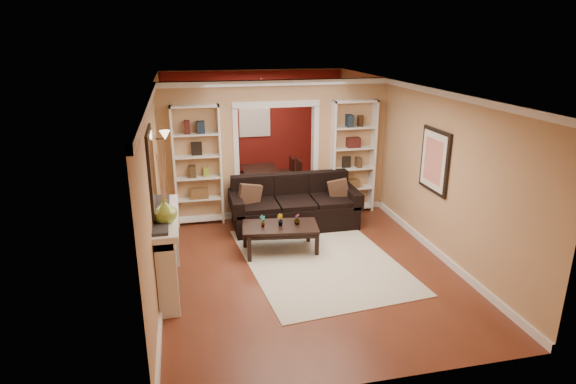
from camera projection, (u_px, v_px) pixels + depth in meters
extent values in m
plane|color=brown|center=(289.00, 236.00, 8.83)|extent=(8.00, 8.00, 0.00)
plane|color=white|center=(289.00, 86.00, 7.99)|extent=(8.00, 8.00, 0.00)
plane|color=tan|center=(254.00, 125.00, 12.12)|extent=(8.00, 0.00, 8.00)
plane|color=tan|center=(380.00, 268.00, 4.70)|extent=(8.00, 0.00, 8.00)
plane|color=tan|center=(157.00, 173.00, 7.94)|extent=(0.00, 8.00, 8.00)
plane|color=tan|center=(408.00, 158.00, 8.88)|extent=(0.00, 8.00, 8.00)
cube|color=tan|center=(276.00, 149.00, 9.52)|extent=(4.50, 0.15, 2.70)
cube|color=maroon|center=(255.00, 126.00, 12.10)|extent=(4.44, 0.04, 2.64)
cube|color=#8CA5CC|center=(255.00, 117.00, 11.99)|extent=(0.78, 0.03, 0.98)
cube|color=beige|center=(319.00, 259.00, 7.90)|extent=(2.61, 3.44, 0.01)
cube|color=black|center=(295.00, 203.00, 9.14)|extent=(2.43, 1.05, 0.95)
cube|color=brown|center=(250.00, 196.00, 8.88)|extent=(0.44, 0.23, 0.42)
cube|color=brown|center=(338.00, 191.00, 9.25)|extent=(0.39, 0.19, 0.37)
cube|color=black|center=(280.00, 239.00, 8.13)|extent=(1.33, 0.84, 0.47)
imported|color=#336626|center=(263.00, 221.00, 7.96)|extent=(0.14, 0.12, 0.21)
imported|color=#336626|center=(280.00, 220.00, 8.02)|extent=(0.13, 0.14, 0.20)
imported|color=#336626|center=(297.00, 219.00, 8.09)|extent=(0.11, 0.11, 0.18)
cube|color=white|center=(198.00, 166.00, 9.10)|extent=(0.90, 0.30, 2.30)
cube|color=white|center=(353.00, 157.00, 9.75)|extent=(0.90, 0.30, 2.30)
cube|color=white|center=(169.00, 252.00, 6.83)|extent=(0.32, 1.70, 1.16)
imported|color=olive|center=(165.00, 211.00, 6.30)|extent=(0.41, 0.41, 0.34)
cube|color=silver|center=(152.00, 170.00, 6.42)|extent=(0.03, 0.95, 1.10)
cube|color=#FFE0A5|center=(161.00, 137.00, 8.32)|extent=(0.18, 0.18, 0.22)
cube|color=black|center=(434.00, 161.00, 7.88)|extent=(0.04, 0.85, 1.05)
imported|color=black|center=(263.00, 182.00, 11.14)|extent=(1.47, 0.82, 0.52)
cube|color=black|center=(241.00, 178.00, 10.68)|extent=(0.49, 0.49, 0.94)
cube|color=black|center=(289.00, 177.00, 10.92)|extent=(0.54, 0.54, 0.85)
cube|color=black|center=(238.00, 175.00, 11.26)|extent=(0.39, 0.39, 0.78)
cube|color=black|center=(283.00, 172.00, 11.49)|extent=(0.42, 0.42, 0.75)
cube|color=#3D291B|center=(263.00, 105.00, 10.70)|extent=(0.50, 0.50, 0.30)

